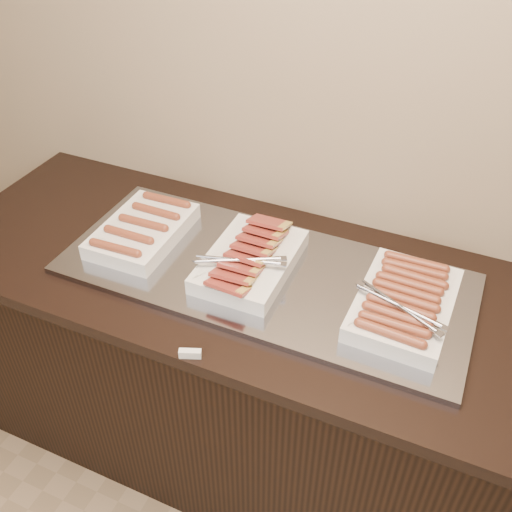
{
  "coord_description": "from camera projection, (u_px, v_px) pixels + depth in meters",
  "views": [
    {
      "loc": [
        0.52,
        0.96,
        2.0
      ],
      "look_at": [
        -0.01,
        2.13,
        0.97
      ],
      "focal_mm": 40.0,
      "sensor_mm": 36.0,
      "label": 1
    }
  ],
  "objects": [
    {
      "name": "dish_right",
      "position": [
        404.0,
        303.0,
        1.52
      ],
      "size": [
        0.27,
        0.37,
        0.08
      ],
      "rotation": [
        0.0,
        0.0,
        -0.03
      ],
      "color": "silver",
      "rests_on": "warming_tray"
    },
    {
      "name": "dish_left",
      "position": [
        143.0,
        230.0,
        1.78
      ],
      "size": [
        0.23,
        0.35,
        0.07
      ],
      "rotation": [
        0.0,
        0.0,
        0.02
      ],
      "color": "silver",
      "rests_on": "warming_tray"
    },
    {
      "name": "label_holder",
      "position": [
        190.0,
        354.0,
        1.44
      ],
      "size": [
        0.06,
        0.04,
        0.02
      ],
      "primitive_type": "cube",
      "rotation": [
        0.0,
        0.0,
        0.38
      ],
      "color": "silver",
      "rests_on": "counter"
    },
    {
      "name": "counter",
      "position": [
        258.0,
        373.0,
        1.97
      ],
      "size": [
        2.06,
        0.76,
        0.9
      ],
      "color": "black",
      "rests_on": "ground"
    },
    {
      "name": "dish_center",
      "position": [
        250.0,
        260.0,
        1.66
      ],
      "size": [
        0.27,
        0.38,
        0.09
      ],
      "rotation": [
        0.0,
        0.0,
        0.01
      ],
      "color": "silver",
      "rests_on": "warming_tray"
    },
    {
      "name": "warming_tray",
      "position": [
        264.0,
        274.0,
        1.68
      ],
      "size": [
        1.2,
        0.5,
        0.02
      ],
      "primitive_type": "cube",
      "color": "gray",
      "rests_on": "counter"
    }
  ]
}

